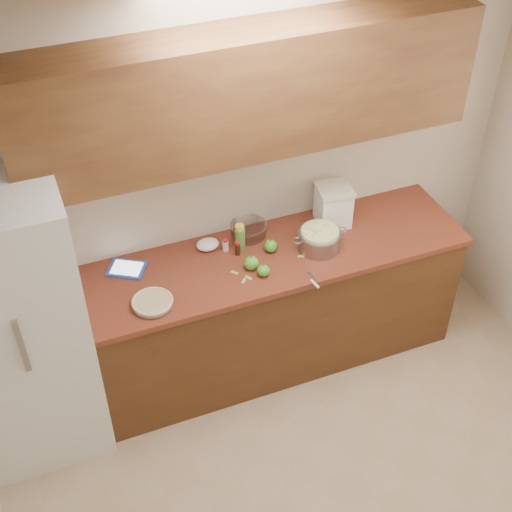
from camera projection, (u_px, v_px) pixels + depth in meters
name	position (u px, v px, depth m)	size (l,w,h in m)	color
room_shell	(387.00, 396.00, 3.07)	(3.60, 3.60, 3.60)	tan
counter_run	(259.00, 310.00, 4.65)	(2.64, 0.68, 0.92)	#502F16
upper_cabinets	(249.00, 93.00, 3.80)	(2.60, 0.34, 0.70)	brown
fridge	(21.00, 325.00, 3.94)	(0.70, 0.70, 1.80)	silver
pie	(153.00, 303.00, 4.02)	(0.24, 0.24, 0.04)	silver
colander	(319.00, 239.00, 4.38)	(0.36, 0.27, 0.13)	gray
flour_canister	(333.00, 205.00, 4.54)	(0.25, 0.25, 0.27)	white
tablet	(127.00, 269.00, 4.26)	(0.27, 0.25, 0.02)	#2345A9
paring_knife	(314.00, 282.00, 4.17)	(0.04, 0.16, 0.02)	gray
lemon_bottle	(240.00, 237.00, 4.37)	(0.06, 0.06, 0.17)	#4C8C38
cinnamon_shaker	(225.00, 245.00, 4.38)	(0.04, 0.04, 0.09)	beige
vanilla_bottle	(237.00, 249.00, 4.35)	(0.03, 0.03, 0.09)	black
mixing_bowl	(249.00, 229.00, 4.49)	(0.23, 0.23, 0.09)	silver
paper_towel	(208.00, 244.00, 4.40)	(0.14, 0.12, 0.06)	white
apple_left	(251.00, 263.00, 4.25)	(0.09, 0.09, 0.10)	green
apple_center	(271.00, 246.00, 4.37)	(0.08, 0.08, 0.09)	green
apple_front	(263.00, 271.00, 4.20)	(0.07, 0.07, 0.09)	green
peel_a	(301.00, 256.00, 4.36)	(0.04, 0.02, 0.00)	#88BD5B
peel_b	(244.00, 281.00, 4.19)	(0.04, 0.02, 0.00)	#88BD5B
peel_c	(235.00, 272.00, 4.25)	(0.05, 0.02, 0.00)	#88BD5B
peel_d	(248.00, 278.00, 4.21)	(0.05, 0.02, 0.00)	#88BD5B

